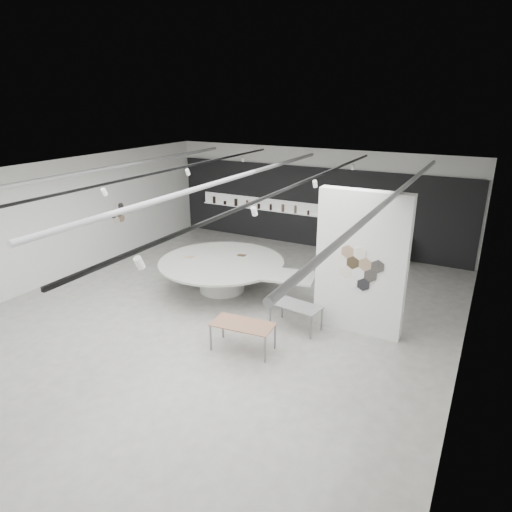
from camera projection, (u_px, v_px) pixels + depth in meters
The scene contains 7 objects.
room at pixel (214, 243), 11.75m from camera, with size 12.02×14.02×3.82m.
back_wall_display at pixel (312, 208), 17.70m from camera, with size 11.80×0.27×3.10m.
partition_column at pixel (361, 264), 11.09m from camera, with size 2.20×0.38×3.60m.
display_island at pixel (224, 271), 13.80m from camera, with size 5.28×4.40×0.97m.
sample_table_wood at pixel (243, 326), 10.56m from camera, with size 1.50×0.85×0.67m.
sample_table_stone at pixel (296, 307), 11.56m from camera, with size 1.35×0.82×0.65m.
kitchen_counter at pixel (387, 249), 16.36m from camera, with size 1.59×0.66×1.24m.
Camera 1 is at (6.12, -9.38, 5.67)m, focal length 32.00 mm.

